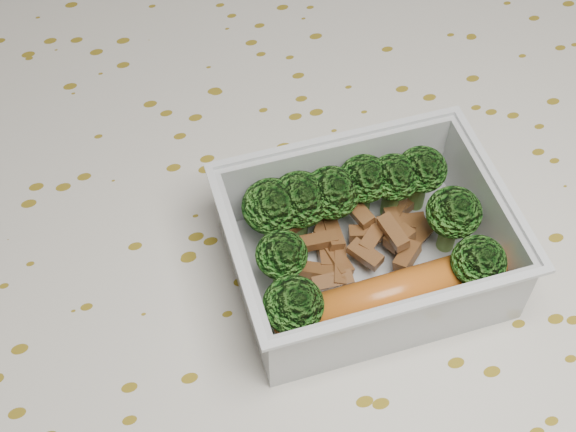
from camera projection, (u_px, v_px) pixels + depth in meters
name	position (u px, v px, depth m)	size (l,w,h in m)	color
dining_table	(277.00, 303.00, 0.57)	(1.40, 0.90, 0.75)	brown
tablecloth	(276.00, 264.00, 0.53)	(1.46, 0.96, 0.19)	silver
lunch_container	(366.00, 251.00, 0.47)	(0.16, 0.13, 0.06)	silver
broccoli_florets	(353.00, 216.00, 0.46)	(0.14, 0.10, 0.05)	#608C3F
meat_pile	(365.00, 238.00, 0.48)	(0.10, 0.06, 0.03)	brown
sausage	(393.00, 294.00, 0.45)	(0.14, 0.03, 0.02)	#BD5C1A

